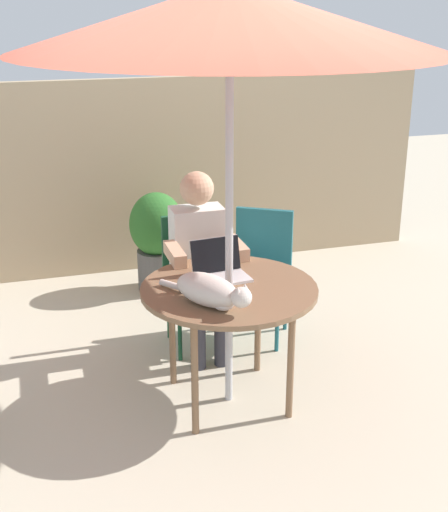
{
  "coord_description": "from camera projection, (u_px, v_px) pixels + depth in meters",
  "views": [
    {
      "loc": [
        -1.06,
        -3.45,
        2.29
      ],
      "look_at": [
        0.0,
        0.1,
        0.89
      ],
      "focal_mm": 48.64,
      "sensor_mm": 36.0,
      "label": 1
    }
  ],
  "objects": [
    {
      "name": "fence_back",
      "position": [
        151.0,
        176.0,
        5.95
      ],
      "size": [
        4.91,
        0.08,
        1.65
      ],
      "primitive_type": "cube",
      "color": "tan",
      "rests_on": "ground"
    },
    {
      "name": "cat",
      "position": [
        211.0,
        291.0,
        3.66
      ],
      "size": [
        0.39,
        0.58,
        0.17
      ],
      "color": "silver",
      "rests_on": "patio_table"
    },
    {
      "name": "potted_plant_near_fence",
      "position": [
        157.0,
        237.0,
        5.59
      ],
      "size": [
        0.44,
        0.44,
        0.82
      ],
      "color": "#595654",
      "rests_on": "ground"
    },
    {
      "name": "person_seated",
      "position": [
        200.0,
        255.0,
        4.52
      ],
      "size": [
        0.48,
        0.48,
        1.24
      ],
      "color": "white",
      "rests_on": "ground"
    },
    {
      "name": "chair_occupied",
      "position": [
        194.0,
        270.0,
        4.72
      ],
      "size": [
        0.4,
        0.4,
        0.9
      ],
      "color": "#194C2D",
      "rests_on": "ground"
    },
    {
      "name": "laptop",
      "position": [
        219.0,
        266.0,
        4.05
      ],
      "size": [
        0.32,
        0.28,
        0.21
      ],
      "color": "silver",
      "rests_on": "patio_table"
    },
    {
      "name": "chair_empty",
      "position": [
        261.0,
        263.0,
        4.83
      ],
      "size": [
        0.55,
        0.55,
        0.9
      ],
      "color": "#1E606B",
      "rests_on": "ground"
    },
    {
      "name": "ground_plane",
      "position": [
        229.0,
        399.0,
        4.19
      ],
      "size": [
        14.0,
        14.0,
        0.0
      ],
      "primitive_type": "plane",
      "color": "beige"
    },
    {
      "name": "patio_umbrella",
      "position": [
        230.0,
        17.0,
        3.41
      ],
      "size": [
        2.22,
        2.22,
        2.35
      ],
      "color": "#B7B7BC",
      "rests_on": "ground"
    },
    {
      "name": "patio_table",
      "position": [
        229.0,
        297.0,
        3.95
      ],
      "size": [
        1.01,
        1.01,
        0.74
      ],
      "color": "brown",
      "rests_on": "ground"
    }
  ]
}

